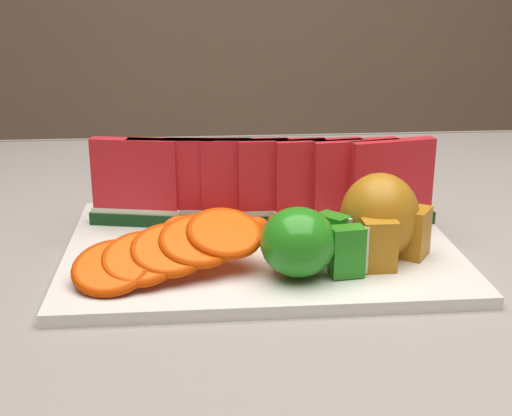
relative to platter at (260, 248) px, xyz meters
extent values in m
cube|color=#4A2E20|center=(0.00, 0.04, -0.03)|extent=(1.40, 0.90, 0.03)
cube|color=gray|center=(0.00, 0.04, -0.01)|extent=(1.52, 1.02, 0.01)
cube|color=gray|center=(0.00, 0.55, -0.10)|extent=(1.52, 0.01, 0.20)
cube|color=silver|center=(0.00, 0.00, 0.00)|extent=(0.40, 0.30, 0.01)
ellipsoid|color=#397E16|center=(0.03, -0.09, 0.04)|extent=(0.09, 0.09, 0.06)
cube|color=#397E16|center=(0.07, -0.09, 0.03)|extent=(0.03, 0.02, 0.05)
cube|color=beige|center=(0.08, -0.09, 0.03)|extent=(0.03, 0.01, 0.05)
cube|color=#397E16|center=(0.06, -0.06, 0.03)|extent=(0.03, 0.04, 0.05)
cube|color=beige|center=(0.07, -0.06, 0.03)|extent=(0.02, 0.02, 0.05)
ellipsoid|color=#976103|center=(0.11, -0.04, 0.05)|extent=(0.10, 0.10, 0.09)
cube|color=#976103|center=(0.10, -0.08, 0.03)|extent=(0.03, 0.02, 0.05)
cube|color=#976103|center=(0.15, -0.05, 0.03)|extent=(0.04, 0.04, 0.05)
cylinder|color=silver|center=(0.09, 0.36, 0.00)|extent=(0.23, 0.23, 0.01)
cube|color=silver|center=(-0.19, 0.35, 0.00)|extent=(0.02, 0.17, 0.00)
cube|color=silver|center=(-0.20, 0.44, 0.00)|extent=(0.00, 0.04, 0.00)
cube|color=silver|center=(-0.19, 0.44, 0.00)|extent=(0.00, 0.04, 0.00)
cube|color=silver|center=(-0.19, 0.44, 0.00)|extent=(0.00, 0.04, 0.00)
cube|color=#123C10|center=(-0.13, 0.07, 0.01)|extent=(0.11, 0.04, 0.01)
cube|color=silver|center=(-0.13, 0.07, 0.02)|extent=(0.10, 0.04, 0.01)
cube|color=red|center=(-0.13, 0.07, 0.07)|extent=(0.10, 0.04, 0.08)
cube|color=#123C10|center=(-0.09, 0.06, 0.01)|extent=(0.11, 0.04, 0.01)
cube|color=silver|center=(-0.09, 0.06, 0.02)|extent=(0.10, 0.03, 0.01)
cube|color=red|center=(-0.09, 0.06, 0.07)|extent=(0.10, 0.03, 0.08)
cube|color=#123C10|center=(-0.05, 0.06, 0.01)|extent=(0.11, 0.03, 0.01)
cube|color=silver|center=(-0.05, 0.06, 0.02)|extent=(0.10, 0.03, 0.01)
cube|color=red|center=(-0.05, 0.06, 0.07)|extent=(0.10, 0.02, 0.08)
cube|color=#123C10|center=(-0.01, 0.06, 0.01)|extent=(0.11, 0.02, 0.01)
cube|color=silver|center=(-0.01, 0.06, 0.02)|extent=(0.10, 0.02, 0.01)
cube|color=red|center=(-0.01, 0.06, 0.07)|extent=(0.10, 0.02, 0.08)
cube|color=#123C10|center=(0.03, 0.05, 0.01)|extent=(0.11, 0.02, 0.01)
cube|color=silver|center=(0.03, 0.05, 0.02)|extent=(0.10, 0.02, 0.01)
cube|color=red|center=(0.03, 0.05, 0.07)|extent=(0.10, 0.02, 0.08)
cube|color=#123C10|center=(0.07, 0.05, 0.01)|extent=(0.11, 0.03, 0.01)
cube|color=silver|center=(0.07, 0.05, 0.02)|extent=(0.10, 0.03, 0.01)
cube|color=red|center=(0.07, 0.05, 0.07)|extent=(0.10, 0.02, 0.08)
cube|color=#123C10|center=(0.11, 0.04, 0.01)|extent=(0.11, 0.04, 0.01)
cube|color=silver|center=(0.11, 0.04, 0.02)|extent=(0.10, 0.03, 0.01)
cube|color=red|center=(0.11, 0.04, 0.07)|extent=(0.10, 0.03, 0.08)
cube|color=#123C10|center=(0.15, 0.04, 0.01)|extent=(0.11, 0.04, 0.01)
cube|color=silver|center=(0.15, 0.04, 0.02)|extent=(0.10, 0.04, 0.01)
cube|color=red|center=(0.15, 0.04, 0.07)|extent=(0.10, 0.04, 0.08)
cylinder|color=#CC4A00|center=(-0.14, -0.09, 0.02)|extent=(0.08, 0.08, 0.03)
torus|color=#CC630F|center=(-0.14, -0.09, 0.02)|extent=(0.09, 0.09, 0.03)
cylinder|color=#CC4A00|center=(-0.12, -0.08, 0.03)|extent=(0.07, 0.07, 0.03)
torus|color=#CC630F|center=(-0.12, -0.08, 0.03)|extent=(0.08, 0.08, 0.03)
cylinder|color=#CC4A00|center=(-0.09, -0.07, 0.03)|extent=(0.07, 0.07, 0.03)
torus|color=#CC630F|center=(-0.09, -0.07, 0.03)|extent=(0.08, 0.08, 0.03)
cylinder|color=#CC4A00|center=(-0.07, -0.07, 0.04)|extent=(0.08, 0.07, 0.03)
torus|color=#CC630F|center=(-0.07, -0.07, 0.04)|extent=(0.08, 0.08, 0.03)
cylinder|color=#CC4A00|center=(-0.04, -0.06, 0.04)|extent=(0.08, 0.08, 0.03)
torus|color=#CC630F|center=(-0.04, -0.06, 0.04)|extent=(0.09, 0.09, 0.03)
cylinder|color=#CC4A00|center=(-0.11, 0.13, 0.02)|extent=(0.08, 0.08, 0.03)
torus|color=#CC630F|center=(-0.11, 0.13, 0.02)|extent=(0.09, 0.09, 0.03)
cylinder|color=#CC4A00|center=(-0.06, 0.13, 0.02)|extent=(0.09, 0.09, 0.03)
torus|color=#CC630F|center=(-0.06, 0.13, 0.02)|extent=(0.10, 0.10, 0.03)
cylinder|color=#CC4A00|center=(-0.01, 0.13, 0.03)|extent=(0.09, 0.09, 0.03)
torus|color=#CC630F|center=(-0.01, 0.13, 0.03)|extent=(0.10, 0.10, 0.03)
cylinder|color=#CC4A00|center=(0.04, 0.13, 0.03)|extent=(0.10, 0.10, 0.03)
torus|color=#CC630F|center=(0.04, 0.13, 0.03)|extent=(0.11, 0.11, 0.03)
cylinder|color=#CC4A00|center=(0.08, 0.13, 0.03)|extent=(0.10, 0.10, 0.03)
torus|color=#CC630F|center=(0.08, 0.13, 0.03)|extent=(0.12, 0.11, 0.03)
cylinder|color=#CC4A00|center=(0.13, 0.13, 0.03)|extent=(0.11, 0.11, 0.03)
torus|color=#CC630F|center=(0.13, 0.13, 0.03)|extent=(0.12, 0.12, 0.03)
ellipsoid|color=#E05211|center=(-0.08, 0.02, 0.02)|extent=(0.04, 0.03, 0.02)
ellipsoid|color=#E05211|center=(-0.07, 0.03, 0.02)|extent=(0.04, 0.03, 0.02)
ellipsoid|color=#E05211|center=(-0.04, 0.03, 0.02)|extent=(0.04, 0.04, 0.02)
ellipsoid|color=#E05211|center=(-0.03, 0.03, 0.02)|extent=(0.03, 0.04, 0.02)
ellipsoid|color=#E05211|center=(-0.01, 0.01, 0.02)|extent=(0.04, 0.04, 0.02)
ellipsoid|color=#E05211|center=(0.03, 0.02, 0.02)|extent=(0.04, 0.03, 0.02)
camera|label=1|loc=(-0.07, -0.69, 0.28)|focal=50.00mm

